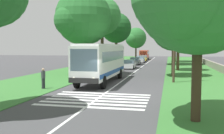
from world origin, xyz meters
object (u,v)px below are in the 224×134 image
at_px(roadside_tree_left_0, 101,17).
at_px(roadside_tree_left_3, 83,19).
at_px(roadside_tree_right_3, 178,29).
at_px(roadside_tree_right_4, 173,28).
at_px(pedestrian, 43,78).
at_px(trailing_minibus_0, 144,54).
at_px(roadside_tree_right_2, 174,27).
at_px(roadside_tree_right_0, 173,30).
at_px(trailing_car_3, 143,58).
at_px(roadside_tree_left_2, 116,29).
at_px(trailing_car_2, 140,60).
at_px(trailing_car_1, 135,61).
at_px(trailing_car_0, 129,64).
at_px(coach_bus, 102,60).
at_px(utility_pole, 174,35).
at_px(roadside_tree_left_4, 136,39).

height_order(roadside_tree_left_0, roadside_tree_left_3, roadside_tree_left_0).
bearing_deg(roadside_tree_right_3, roadside_tree_right_4, 2.51).
height_order(roadside_tree_right_4, pedestrian, roadside_tree_right_4).
bearing_deg(trailing_minibus_0, roadside_tree_right_2, -138.62).
bearing_deg(roadside_tree_right_2, pedestrian, 165.26).
height_order(roadside_tree_right_0, roadside_tree_right_4, roadside_tree_right_4).
bearing_deg(trailing_car_3, roadside_tree_left_2, 165.37).
bearing_deg(roadside_tree_left_2, trailing_car_2, -24.51).
bearing_deg(roadside_tree_right_3, roadside_tree_left_3, 125.56).
bearing_deg(trailing_car_1, roadside_tree_right_4, -79.09).
xyz_separation_m(trailing_car_0, roadside_tree_right_4, (10.93, -6.83, 6.45)).
xyz_separation_m(coach_bus, roadside_tree_left_2, (23.97, 3.54, 4.73)).
relative_size(trailing_car_0, roadside_tree_right_2, 0.36).
bearing_deg(roadside_tree_right_4, trailing_car_1, 100.91).
bearing_deg(trailing_minibus_0, roadside_tree_left_3, 174.28).
xyz_separation_m(roadside_tree_left_3, roadside_tree_right_2, (30.77, -11.61, 1.19)).
xyz_separation_m(trailing_car_1, pedestrian, (-31.17, 3.58, 0.24)).
distance_m(trailing_car_0, utility_pole, 17.25).
bearing_deg(roadside_tree_left_3, trailing_minibus_0, -5.72).
bearing_deg(roadside_tree_left_4, trailing_minibus_0, -158.71).
height_order(trailing_car_0, roadside_tree_right_3, roadside_tree_right_3).
bearing_deg(trailing_car_3, trailing_car_2, -179.95).
bearing_deg(roadside_tree_right_2, coach_bus, 168.64).
bearing_deg(trailing_minibus_0, roadside_tree_right_0, -169.91).
bearing_deg(trailing_car_0, roadside_tree_left_0, 105.31).
distance_m(trailing_car_3, roadside_tree_right_4, 14.55).
xyz_separation_m(coach_bus, trailing_minibus_0, (46.04, 0.16, -0.60)).
height_order(trailing_car_2, roadside_tree_left_4, roadside_tree_left_4).
relative_size(roadside_tree_left_0, roadside_tree_right_0, 1.37).
relative_size(roadside_tree_left_4, utility_pole, 1.05).
xyz_separation_m(trailing_car_2, trailing_minibus_0, (13.67, 0.44, 0.88)).
xyz_separation_m(roadside_tree_left_2, roadside_tree_right_3, (-9.02, -11.15, -0.81)).
bearing_deg(roadside_tree_right_2, trailing_car_0, 160.71).
relative_size(roadside_tree_left_0, roadside_tree_left_3, 1.06).
distance_m(roadside_tree_left_3, roadside_tree_right_4, 23.70).
height_order(coach_bus, roadside_tree_right_2, roadside_tree_right_2).
distance_m(roadside_tree_left_0, roadside_tree_left_3, 8.88).
bearing_deg(trailing_car_0, utility_pole, -156.58).
distance_m(roadside_tree_left_0, roadside_tree_right_4, 16.45).
bearing_deg(trailing_minibus_0, roadside_tree_left_0, 172.78).
distance_m(trailing_car_1, roadside_tree_left_3, 20.90).
bearing_deg(trailing_car_0, trailing_car_3, -0.15).
distance_m(trailing_car_1, utility_pole, 26.23).
bearing_deg(trailing_car_0, roadside_tree_right_2, -19.29).
height_order(trailing_car_0, trailing_car_1, same).
distance_m(utility_pole, pedestrian, 12.79).
bearing_deg(roadside_tree_right_3, roadside_tree_left_2, 51.04).
xyz_separation_m(trailing_car_3, roadside_tree_right_2, (-1.28, -7.22, 7.45)).
xyz_separation_m(roadside_tree_left_0, roadside_tree_left_2, (8.59, -0.50, -1.23)).
relative_size(coach_bus, trailing_car_0, 2.60).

